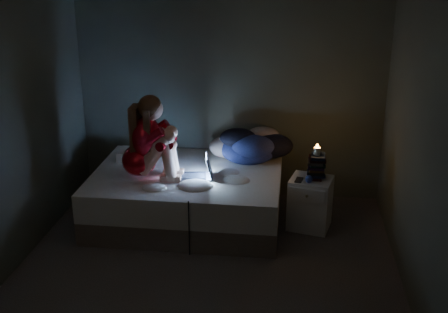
% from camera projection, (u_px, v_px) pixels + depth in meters
% --- Properties ---
extents(floor, '(3.60, 3.80, 0.02)m').
position_uv_depth(floor, '(205.00, 274.00, 5.21)').
color(floor, '#312D2B').
rests_on(floor, ground).
extents(wall_back, '(3.60, 0.02, 2.60)m').
position_uv_depth(wall_back, '(229.00, 89.00, 6.53)').
color(wall_back, '#43463C').
rests_on(wall_back, ground).
extents(wall_front, '(3.60, 0.02, 2.60)m').
position_uv_depth(wall_front, '(147.00, 258.00, 2.98)').
color(wall_front, '#43463C').
rests_on(wall_front, ground).
extents(wall_left, '(0.02, 3.80, 2.60)m').
position_uv_depth(wall_left, '(3.00, 134.00, 4.96)').
color(wall_left, '#43463C').
rests_on(wall_left, ground).
extents(wall_right, '(0.02, 3.80, 2.60)m').
position_uv_depth(wall_right, '(423.00, 151.00, 4.54)').
color(wall_right, '#43463C').
rests_on(wall_right, ground).
extents(bed, '(2.03, 1.52, 0.56)m').
position_uv_depth(bed, '(188.00, 196.00, 6.18)').
color(bed, beige).
rests_on(bed, ground).
extents(pillow, '(0.40, 0.28, 0.12)m').
position_uv_depth(pillow, '(136.00, 155.00, 6.43)').
color(pillow, silver).
rests_on(pillow, bed).
extents(woman, '(0.57, 0.38, 0.91)m').
position_uv_depth(woman, '(138.00, 137.00, 5.80)').
color(woman, '#8A0008').
rests_on(woman, bed).
extents(laptop, '(0.41, 0.32, 0.26)m').
position_uv_depth(laptop, '(194.00, 166.00, 5.89)').
color(laptop, black).
rests_on(laptop, bed).
extents(clothes_pile, '(0.72, 0.59, 0.41)m').
position_uv_depth(clothes_pile, '(248.00, 144.00, 6.35)').
color(clothes_pile, navy).
rests_on(clothes_pile, bed).
extents(nightstand, '(0.50, 0.47, 0.57)m').
position_uv_depth(nightstand, '(310.00, 203.00, 5.99)').
color(nightstand, white).
rests_on(nightstand, ground).
extents(book_stack, '(0.19, 0.25, 0.26)m').
position_uv_depth(book_stack, '(316.00, 166.00, 5.86)').
color(book_stack, black).
rests_on(book_stack, nightstand).
extents(candle, '(0.07, 0.07, 0.08)m').
position_uv_depth(candle, '(317.00, 151.00, 5.81)').
color(candle, beige).
rests_on(candle, book_stack).
extents(phone, '(0.07, 0.14, 0.01)m').
position_uv_depth(phone, '(301.00, 181.00, 5.81)').
color(phone, black).
rests_on(phone, nightstand).
extents(blue_orb, '(0.08, 0.08, 0.08)m').
position_uv_depth(blue_orb, '(311.00, 179.00, 5.77)').
color(blue_orb, '#304197').
rests_on(blue_orb, nightstand).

